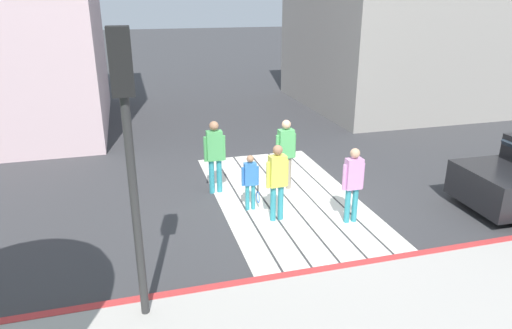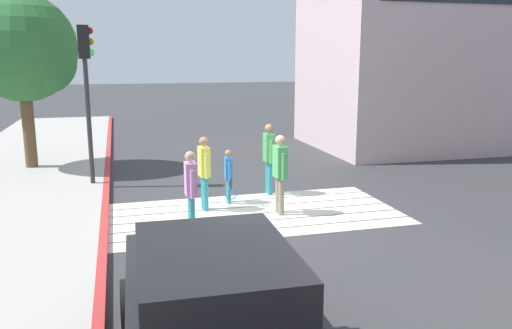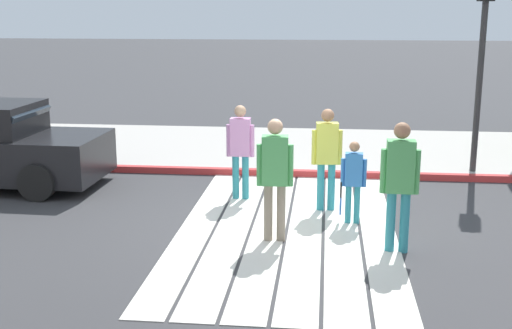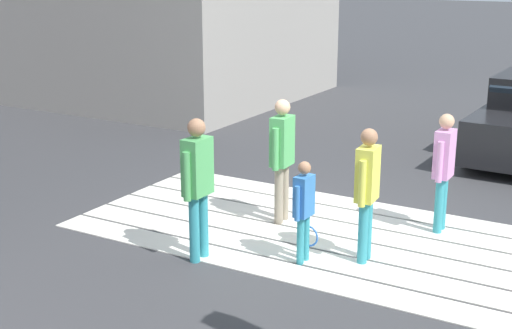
% 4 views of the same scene
% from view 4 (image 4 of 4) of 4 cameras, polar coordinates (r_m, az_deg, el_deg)
% --- Properties ---
extents(ground_plane, '(120.00, 120.00, 0.00)m').
position_cam_4_polar(ground_plane, '(10.04, 4.24, -5.30)').
color(ground_plane, '#38383A').
extents(crosswalk_stripes, '(6.40, 3.25, 0.01)m').
position_cam_4_polar(crosswalk_stripes, '(10.04, 4.24, -5.27)').
color(crosswalk_stripes, silver).
rests_on(crosswalk_stripes, ground).
extents(pedestrian_adult_lead, '(0.24, 0.53, 1.81)m').
position_cam_4_polar(pedestrian_adult_lead, '(8.79, -4.65, -1.16)').
color(pedestrian_adult_lead, teal).
rests_on(pedestrian_adult_lead, ground).
extents(pedestrian_adult_trailing, '(0.25, 0.50, 1.70)m').
position_cam_4_polar(pedestrian_adult_trailing, '(8.83, 8.81, -1.66)').
color(pedestrian_adult_trailing, teal).
rests_on(pedestrian_adult_trailing, ground).
extents(pedestrian_adult_side, '(0.25, 0.52, 1.78)m').
position_cam_4_polar(pedestrian_adult_side, '(10.07, 2.08, 1.01)').
color(pedestrian_adult_side, gray).
rests_on(pedestrian_adult_side, ground).
extents(pedestrian_teen_behind, '(0.21, 0.49, 1.66)m').
position_cam_4_polar(pedestrian_teen_behind, '(10.04, 14.67, 0.02)').
color(pedestrian_teen_behind, teal).
rests_on(pedestrian_teen_behind, ground).
extents(pedestrian_child_with_racket, '(0.28, 0.40, 1.30)m').
position_cam_4_polar(pedestrian_child_with_racket, '(8.80, 3.83, -3.32)').
color(pedestrian_child_with_racket, teal).
rests_on(pedestrian_child_with_racket, ground).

